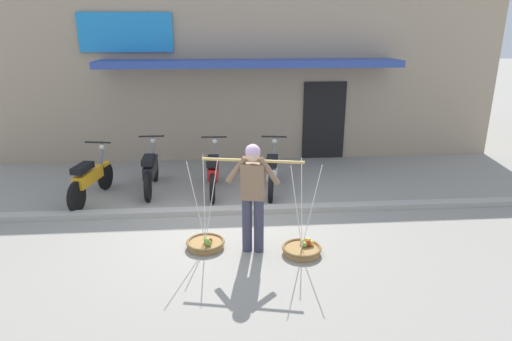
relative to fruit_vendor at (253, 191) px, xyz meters
name	(u,v)px	position (x,y,z in m)	size (l,w,h in m)	color
ground_plane	(221,229)	(-0.49, 0.79, -0.98)	(90.00, 90.00, 0.00)	gray
sidewalk_curb	(221,211)	(-0.49, 1.49, -0.93)	(20.00, 0.24, 0.10)	#AEA89C
fruit_vendor	(253,191)	(0.00, 0.00, 0.00)	(1.47, 0.36, 1.70)	#38384C
fruit_basket_left_side	(206,243)	(-0.73, 0.15, -0.90)	(0.60, 0.60, 1.45)	#9E7542
fruit_basket_right_side	(302,249)	(0.74, -0.15, -0.90)	(0.60, 0.60, 1.45)	#9E7542
motorcycle_nearest_shop	(90,179)	(-3.06, 2.36, -0.52)	(0.56, 1.80, 1.09)	black
motorcycle_second_in_row	(151,170)	(-1.94, 2.81, -0.52)	(0.54, 1.82, 1.09)	black
motorcycle_third_in_row	(214,171)	(-0.63, 2.63, -0.52)	(0.54, 1.82, 1.09)	black
motorcycle_end_of_row	(272,171)	(0.60, 2.57, -0.52)	(0.55, 1.81, 1.09)	black
storefront_building	(244,70)	(0.27, 7.52, 1.13)	(13.00, 6.00, 4.20)	tan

